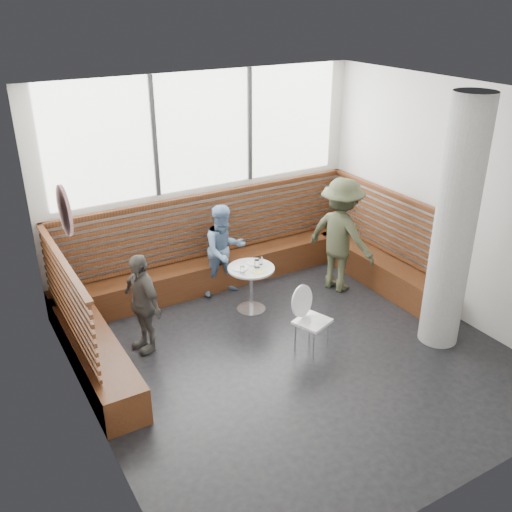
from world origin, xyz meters
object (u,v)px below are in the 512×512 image
adult_man (341,235)px  child_left (142,303)px  concrete_column (455,227)px  cafe_chair (309,314)px  cafe_table (251,280)px  child_back (224,251)px

adult_man → child_left: size_ratio=1.33×
concrete_column → cafe_chair: concrete_column is taller
adult_man → cafe_chair: bearing=113.1°
cafe_table → adult_man: 1.55m
adult_man → child_back: (-1.58, 0.74, -0.18)m
adult_man → concrete_column: bearing=171.4°
cafe_table → adult_man: (1.50, -0.09, 0.39)m
cafe_table → child_left: 1.67m
concrete_column → adult_man: (-0.25, 1.81, -0.72)m
concrete_column → adult_man: concrete_column is taller
concrete_column → child_left: bearing=152.8°
child_back → concrete_column: bearing=-53.6°
child_left → concrete_column: bearing=51.6°
child_back → child_left: size_ratio=1.06×
cafe_chair → child_left: size_ratio=0.65×
adult_man → child_left: (-3.15, -0.06, -0.22)m
concrete_column → child_back: concrete_column is taller
cafe_table → adult_man: adult_man is taller
adult_man → child_back: adult_man is taller
adult_man → child_back: bearing=48.3°
cafe_table → cafe_chair: bearing=-82.6°
cafe_table → child_left: (-1.65, -0.14, 0.18)m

